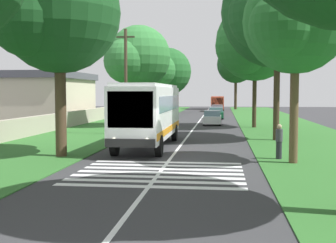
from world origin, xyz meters
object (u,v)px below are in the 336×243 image
object	(u,v)px
trailing_minibus_0	(218,102)
roadside_tree_right_4	(253,44)
roadside_tree_left_1	(137,59)
pedestrian	(279,141)
roadside_tree_left_0	(57,16)
roadside_tree_right_1	(235,65)
roadside_tree_left_4	(167,73)
roadside_tree_right_3	(293,25)
trailing_car_0	(212,118)
utility_pole	(126,80)
roadside_tree_left_3	(158,72)
trailing_car_1	(216,113)
roadside_tree_right_0	(275,16)
trailing_car_2	(217,110)
roadside_building	(51,97)
coach_bus	(149,111)

from	to	relation	value
trailing_minibus_0	roadside_tree_right_4	world-z (taller)	roadside_tree_right_4
roadside_tree_left_1	pedestrian	xyz separation A→B (m)	(-19.50, -10.71, -5.45)
roadside_tree_left_0	roadside_tree_right_1	distance (m)	63.45
roadside_tree_left_0	roadside_tree_left_4	bearing A→B (deg)	0.70
trailing_minibus_0	roadside_tree_left_4	world-z (taller)	roadside_tree_left_4
roadside_tree_right_1	roadside_tree_left_1	bearing A→B (deg)	166.45
roadside_tree_right_3	pedestrian	bearing A→B (deg)	21.32
roadside_tree_left_0	roadside_tree_left_1	xyz separation A→B (m)	(19.72, -0.27, -0.71)
trailing_car_0	roadside_tree_left_4	size ratio (longest dim) A/B	0.42
roadside_tree_right_4	utility_pole	distance (m)	13.30
roadside_tree_left_3	trailing_car_1	bearing A→B (deg)	-130.90
trailing_car_0	utility_pole	distance (m)	13.57
roadside_tree_right_0	utility_pole	size ratio (longest dim) A/B	1.54
trailing_car_2	roadside_tree_left_3	distance (m)	10.26
roadside_tree_right_0	roadside_tree_right_3	size ratio (longest dim) A/B	1.40
trailing_minibus_0	roadside_building	bearing A→B (deg)	147.06
roadside_tree_right_3	utility_pole	xyz separation A→B (m)	(12.51, 10.44, -2.12)
trailing_car_2	roadside_tree_left_1	xyz separation A→B (m)	(-23.30, 7.26, 5.70)
roadside_tree_right_3	roadside_building	distance (m)	34.91
roadside_tree_right_3	roadside_building	world-z (taller)	roadside_tree_right_3
roadside_tree_left_0	roadside_tree_left_1	world-z (taller)	roadside_tree_left_0
roadside_tree_left_4	roadside_tree_right_0	bearing A→B (deg)	-163.09
roadside_tree_right_1	roadside_building	bearing A→B (deg)	149.74
coach_bus	roadside_tree_right_0	world-z (taller)	roadside_tree_right_0
coach_bus	pedestrian	bearing A→B (deg)	-120.78
trailing_minibus_0	roadside_tree_left_1	bearing A→B (deg)	168.15
roadside_tree_left_1	roadside_tree_right_0	xyz separation A→B (m)	(-10.53, -11.44, 2.03)
roadside_tree_left_0	roadside_tree_right_3	distance (m)	11.42
trailing_minibus_0	trailing_car_0	bearing A→B (deg)	179.61
trailing_car_0	pedestrian	world-z (taller)	pedestrian
utility_pole	trailing_minibus_0	bearing A→B (deg)	-8.80
pedestrian	roadside_tree_left_3	bearing A→B (deg)	16.27
utility_pole	pedestrian	size ratio (longest dim) A/B	4.73
coach_bus	trailing_car_1	distance (m)	29.01
coach_bus	trailing_car_2	world-z (taller)	coach_bus
trailing_car_2	roadside_building	bearing A→B (deg)	132.99
roadside_tree_right_1	utility_pole	world-z (taller)	roadside_tree_right_1
trailing_car_1	pedestrian	bearing A→B (deg)	-174.05
trailing_car_2	utility_pole	size ratio (longest dim) A/B	0.54
trailing_minibus_0	roadside_tree_right_0	xyz separation A→B (m)	(-44.92, -4.22, 6.85)
coach_bus	roadside_tree_left_4	xyz separation A→B (m)	(45.29, 4.52, 4.19)
utility_pole	roadside_building	size ratio (longest dim) A/B	0.61
coach_bus	roadside_tree_left_4	size ratio (longest dim) A/B	1.09
trailing_car_2	utility_pole	xyz separation A→B (m)	(-31.30, 6.60, 3.52)
coach_bus	trailing_minibus_0	distance (m)	49.82
roadside_tree_left_1	roadside_tree_left_3	xyz separation A→B (m)	(20.63, 1.01, -0.23)
trailing_car_1	roadside_tree_right_3	distance (m)	34.64
roadside_tree_right_1	roadside_tree_right_4	bearing A→B (deg)	-179.52
coach_bus	trailing_minibus_0	xyz separation A→B (m)	(49.69, -3.58, -0.60)
roadside_tree_left_4	roadside_building	world-z (taller)	roadside_tree_left_4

